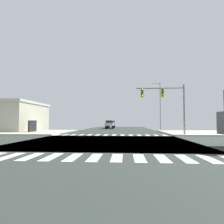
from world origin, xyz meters
TOP-DOWN VIEW (x-y plane):
  - ground at (0.00, 0.00)m, footprint 90.00×90.00m
  - sidewalk_corner_ne at (13.00, 12.00)m, footprint 12.00×12.00m
  - sidewalk_corner_nw at (-13.00, 12.00)m, footprint 12.00×12.00m
  - crosswalk_near at (-0.25, -7.30)m, footprint 13.50×2.00m
  - crosswalk_far at (-0.25, 7.30)m, footprint 13.50×2.00m
  - traffic_signal_mast at (6.28, 7.09)m, footprint 5.66×0.55m
  - street_lamp at (8.08, 21.58)m, footprint 1.78×0.32m
  - bank_building at (-19.92, 15.96)m, footprint 14.47×11.07m
  - sedan_nearside_1 at (-2.00, 33.24)m, footprint 1.80×4.30m
  - sedan_farside_2 at (-2.00, 27.53)m, footprint 1.80×4.30m

SIDE VIEW (x-z plane):
  - ground at x=0.00m, z-range -0.05..0.00m
  - crosswalk_near at x=-0.25m, z-range 0.00..0.01m
  - crosswalk_far at x=-0.25m, z-range 0.00..0.01m
  - sidewalk_corner_ne at x=13.00m, z-range 0.00..0.14m
  - sidewalk_corner_nw at x=-13.00m, z-range 0.00..0.14m
  - sedan_nearside_1 at x=-2.00m, z-range 0.18..2.06m
  - sedan_farside_2 at x=-2.00m, z-range 0.18..2.06m
  - bank_building at x=-19.92m, z-range 0.01..4.96m
  - traffic_signal_mast at x=6.28m, z-range 1.40..7.41m
  - street_lamp at x=8.08m, z-range 0.81..9.91m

